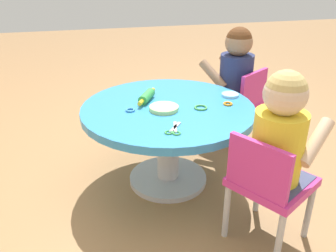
% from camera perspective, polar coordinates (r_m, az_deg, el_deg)
% --- Properties ---
extents(ground_plane, '(10.00, 10.00, 0.00)m').
position_cam_1_polar(ground_plane, '(2.06, 0.00, -8.73)').
color(ground_plane, '#9E7247').
extents(craft_table, '(0.91, 0.91, 0.46)m').
position_cam_1_polar(craft_table, '(1.89, 0.00, 0.24)').
color(craft_table, silver).
rests_on(craft_table, ground).
extents(child_chair_left, '(0.41, 0.41, 0.54)m').
position_cam_1_polar(child_chair_left, '(1.56, 15.86, -8.93)').
color(child_chair_left, '#B7B7BC').
rests_on(child_chair_left, ground).
extents(seated_child_left, '(0.41, 0.43, 0.51)m').
position_cam_1_polar(seated_child_left, '(1.48, 17.69, -0.98)').
color(seated_child_left, '#3F4772').
rests_on(seated_child_left, ground).
extents(child_chair_right, '(0.41, 0.41, 0.54)m').
position_cam_1_polar(child_chair_right, '(2.35, 11.28, 3.68)').
color(child_chair_right, '#B7B7BC').
rests_on(child_chair_right, ground).
extents(seated_child_right, '(0.44, 0.41, 0.51)m').
position_cam_1_polar(seated_child_right, '(2.30, 10.93, 9.17)').
color(seated_child_right, '#3F4772').
rests_on(seated_child_right, ground).
extents(rolling_pin, '(0.21, 0.13, 0.05)m').
position_cam_1_polar(rolling_pin, '(1.91, -3.47, 4.81)').
color(rolling_pin, green).
rests_on(rolling_pin, craft_table).
extents(craft_scissors, '(0.14, 0.11, 0.01)m').
position_cam_1_polar(craft_scissors, '(1.58, 0.95, -0.69)').
color(craft_scissors, silver).
rests_on(craft_scissors, craft_table).
extents(playdough_blob_0, '(0.15, 0.15, 0.02)m').
position_cam_1_polar(playdough_blob_0, '(1.79, -0.65, 2.92)').
color(playdough_blob_0, '#B2E58C').
rests_on(playdough_blob_0, craft_table).
extents(playdough_blob_1, '(0.10, 0.10, 0.01)m').
position_cam_1_polar(playdough_blob_1, '(2.01, 10.02, 4.99)').
color(playdough_blob_1, '#8CCCF2').
rests_on(playdough_blob_1, craft_table).
extents(cookie_cutter_0, '(0.05, 0.05, 0.01)m').
position_cam_1_polar(cookie_cutter_0, '(1.89, 9.66, 3.57)').
color(cookie_cutter_0, orange).
rests_on(cookie_cutter_0, craft_table).
extents(cookie_cutter_1, '(0.05, 0.05, 0.01)m').
position_cam_1_polar(cookie_cutter_1, '(1.79, -6.12, 2.59)').
color(cookie_cutter_1, '#3F99D8').
rests_on(cookie_cutter_1, craft_table).
extents(cookie_cutter_2, '(0.07, 0.07, 0.01)m').
position_cam_1_polar(cookie_cutter_2, '(1.82, 5.33, 3.00)').
color(cookie_cutter_2, '#4CB259').
rests_on(cookie_cutter_2, craft_table).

